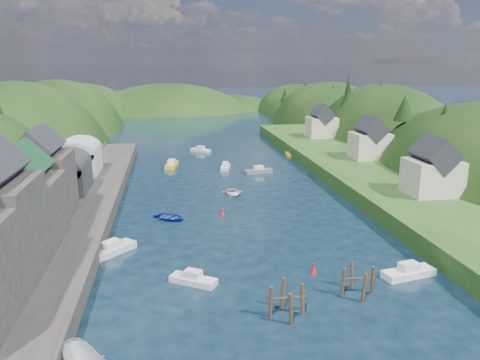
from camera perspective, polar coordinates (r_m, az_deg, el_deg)
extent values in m
plane|color=black|center=(91.26, -2.08, 0.93)|extent=(600.00, 600.00, 0.00)
ellipsoid|color=black|center=(122.27, -24.95, -1.37)|extent=(44.00, 75.56, 52.00)
ellipsoid|color=black|center=(162.78, -20.91, 2.88)|extent=(44.00, 75.56, 48.19)
ellipsoid|color=black|center=(203.21, -18.55, 5.64)|extent=(44.00, 75.56, 39.00)
ellipsoid|color=black|center=(129.31, 16.82, 0.48)|extent=(36.00, 75.56, 48.00)
ellipsoid|color=black|center=(168.14, 10.64, 4.14)|extent=(36.00, 75.56, 44.49)
ellipsoid|color=black|center=(207.55, 6.86, 6.59)|extent=(36.00, 75.56, 36.00)
ellipsoid|color=black|center=(210.53, -8.58, 5.62)|extent=(80.00, 60.00, 44.00)
ellipsoid|color=black|center=(222.50, -1.31, 5.71)|extent=(70.00, 56.00, 36.00)
cone|color=black|center=(106.28, -25.93, 8.21)|extent=(4.73, 4.73, 5.34)
cone|color=black|center=(117.16, -24.87, 9.10)|extent=(4.34, 4.34, 7.09)
cone|color=black|center=(123.38, -21.89, 7.34)|extent=(5.28, 5.28, 5.02)
cone|color=black|center=(136.02, -22.81, 9.34)|extent=(4.77, 4.77, 5.82)
cone|color=black|center=(144.15, -19.52, 8.66)|extent=(4.07, 4.07, 5.98)
cone|color=black|center=(156.73, -19.61, 9.42)|extent=(4.56, 4.56, 8.64)
cone|color=black|center=(169.12, -20.50, 8.92)|extent=(4.75, 4.75, 5.13)
cone|color=black|center=(175.74, -18.98, 9.42)|extent=(4.27, 4.27, 6.33)
cone|color=black|center=(89.83, 23.62, 6.26)|extent=(5.29, 5.29, 7.48)
cone|color=black|center=(99.43, 19.41, 8.29)|extent=(4.07, 4.07, 5.16)
cone|color=black|center=(112.62, 18.50, 6.85)|extent=(3.40, 3.40, 5.32)
cone|color=black|center=(123.90, 16.71, 9.37)|extent=(4.94, 4.94, 9.41)
cone|color=black|center=(126.69, 13.18, 9.84)|extent=(5.25, 5.25, 6.08)
cone|color=black|center=(140.02, 13.05, 10.57)|extent=(3.36, 3.36, 8.86)
cone|color=black|center=(153.65, 11.25, 10.07)|extent=(4.57, 4.57, 6.77)
cone|color=black|center=(167.59, 9.03, 10.12)|extent=(3.59, 3.59, 7.04)
cone|color=black|center=(175.07, 7.93, 10.97)|extent=(4.14, 4.14, 5.65)
cone|color=black|center=(183.40, 5.49, 10.26)|extent=(3.83, 3.83, 5.60)
cube|color=#2D2B28|center=(63.14, -20.99, -5.22)|extent=(12.00, 110.00, 2.00)
cube|color=#234719|center=(64.96, -27.07, -5.09)|extent=(12.00, 110.00, 2.50)
cube|color=#2D2B28|center=(54.94, -25.14, -3.55)|extent=(8.00, 9.00, 7.00)
cube|color=#1E592D|center=(53.85, -25.64, 0.98)|extent=(5.88, 9.36, 5.88)
cube|color=#2D2B28|center=(63.15, -22.98, -0.66)|extent=(7.00, 8.00, 8.00)
cube|color=black|center=(62.18, -23.41, 3.65)|extent=(5.15, 8.32, 5.15)
cube|color=#2D2D30|center=(74.95, -20.67, 0.19)|extent=(7.00, 9.00, 4.00)
cylinder|color=#2D2D30|center=(74.52, -20.80, 1.69)|extent=(7.00, 9.00, 7.00)
cube|color=#B2B2A8|center=(86.44, -19.10, 2.11)|extent=(7.00, 9.00, 4.00)
cylinder|color=#B2B2A8|center=(86.07, -19.20, 3.41)|extent=(7.00, 9.00, 7.00)
cube|color=#234719|center=(88.00, 15.09, 0.74)|extent=(16.00, 120.00, 2.40)
cube|color=beige|center=(72.54, 22.36, 0.33)|extent=(7.00, 6.00, 5.00)
cube|color=black|center=(71.88, 22.61, 2.91)|extent=(5.15, 6.24, 5.15)
cube|color=beige|center=(96.04, 15.54, 4.07)|extent=(7.00, 6.00, 5.00)
cube|color=black|center=(95.53, 15.67, 6.04)|extent=(5.15, 6.24, 5.15)
cube|color=beige|center=(120.55, 9.91, 6.36)|extent=(7.00, 6.00, 5.00)
cube|color=black|center=(120.15, 9.98, 7.93)|extent=(5.15, 6.24, 5.15)
cylinder|color=#382314|center=(41.41, 7.62, -14.60)|extent=(0.32, 0.32, 3.44)
cylinder|color=#382314|center=(42.25, 5.24, -13.91)|extent=(0.32, 0.32, 3.44)
cylinder|color=#382314|center=(40.79, 3.77, -14.98)|extent=(0.32, 0.32, 3.44)
cylinder|color=#382314|center=(39.92, 6.21, -15.73)|extent=(0.32, 0.32, 3.44)
cylinder|color=#382314|center=(40.80, 5.73, -14.08)|extent=(3.31, 0.16, 0.16)
cylinder|color=#382314|center=(46.08, 15.82, -11.97)|extent=(0.32, 0.32, 3.35)
cylinder|color=#382314|center=(46.71, 13.46, -11.44)|extent=(0.32, 0.32, 3.35)
cylinder|color=#382314|center=(45.03, 12.42, -12.39)|extent=(0.32, 0.32, 3.35)
cylinder|color=#382314|center=(44.37, 14.86, -12.97)|extent=(0.32, 0.32, 3.35)
cylinder|color=#382314|center=(45.28, 14.19, -11.53)|extent=(3.43, 0.16, 0.16)
cone|color=#B40E14|center=(49.14, 8.96, -10.68)|extent=(0.70, 0.70, 0.90)
sphere|color=#B40E14|center=(48.93, 8.98, -10.15)|extent=(0.30, 0.30, 0.30)
cone|color=#B40E14|center=(65.80, -2.14, -3.97)|extent=(0.70, 0.70, 0.90)
sphere|color=#B40E14|center=(65.65, -2.15, -3.56)|extent=(0.30, 0.30, 0.30)
imported|color=silver|center=(75.73, -0.81, -1.59)|extent=(3.53, 4.89, 1.00)
cube|color=silver|center=(112.74, -4.83, 3.62)|extent=(4.86, 4.53, 0.70)
cube|color=silver|center=(112.61, -4.84, 3.99)|extent=(2.08, 2.02, 0.70)
cube|color=silver|center=(94.38, -1.79, 1.57)|extent=(2.58, 5.11, 0.68)
cube|color=silver|center=(94.22, -1.79, 2.00)|extent=(1.46, 1.91, 0.70)
cube|color=gold|center=(97.02, -8.33, 1.81)|extent=(2.93, 6.13, 0.82)
cube|color=silver|center=(96.86, -8.35, 2.28)|extent=(1.69, 2.26, 0.70)
cube|color=silver|center=(55.16, -15.37, -8.28)|extent=(5.42, 5.47, 0.81)
cube|color=silver|center=(54.87, -15.42, -7.51)|extent=(2.37, 2.38, 0.70)
cube|color=slate|center=(90.66, 2.27, 1.06)|extent=(5.58, 2.73, 0.75)
cube|color=silver|center=(90.49, 2.27, 1.52)|extent=(2.07, 1.56, 0.70)
cube|color=silver|center=(46.84, -5.71, -12.08)|extent=(4.78, 3.78, 0.65)
cube|color=silver|center=(46.53, -5.73, -11.30)|extent=(1.96, 1.78, 0.70)
imported|color=navy|center=(64.86, -8.60, -4.51)|extent=(5.81, 5.63, 0.98)
cube|color=white|center=(50.85, 19.84, -10.64)|extent=(5.77, 2.95, 0.77)
cube|color=silver|center=(50.54, 19.92, -9.84)|extent=(2.15, 1.65, 0.70)
cube|color=yellow|center=(108.43, 5.99, 3.13)|extent=(1.71, 3.99, 0.54)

